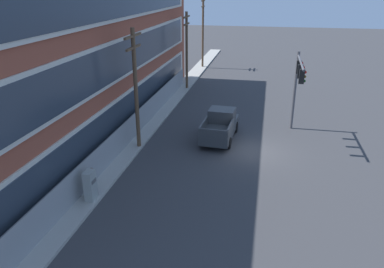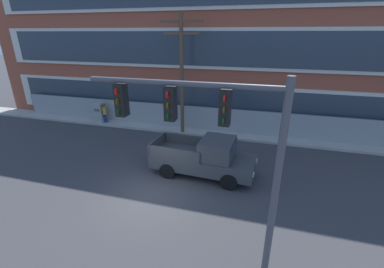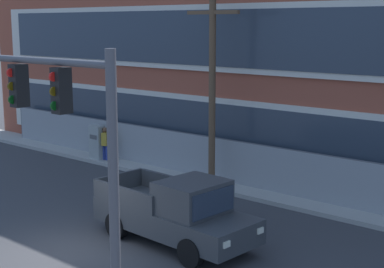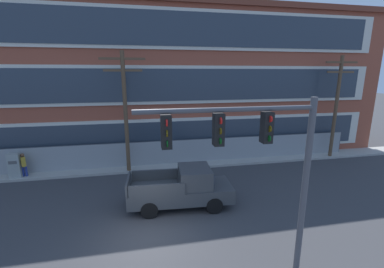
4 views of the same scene
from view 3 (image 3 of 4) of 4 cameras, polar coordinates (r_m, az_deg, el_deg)
ground_plane at (r=17.22m, az=-12.15°, el=-11.25°), size 160.00×160.00×0.00m
sidewalk_building_side at (r=22.92m, az=4.75°, el=-5.29°), size 80.00×1.69×0.16m
brick_mill_building at (r=25.70m, az=13.13°, el=9.17°), size 38.01×8.63×11.61m
chain_link_fence at (r=22.57m, az=6.26°, el=-3.25°), size 31.29×0.06×1.89m
traffic_signal_mast at (r=12.00m, az=-13.10°, el=0.64°), size 5.30×0.43×5.93m
pickup_truck_dark_grey at (r=17.19m, az=-1.42°, el=-7.67°), size 5.31×2.32×2.02m
utility_pole_near_corner at (r=22.21m, az=1.98°, el=5.81°), size 2.80×0.26×7.97m
electrical_cabinet at (r=27.67m, az=-9.18°, el=-0.93°), size 0.69×0.46×1.74m
pedestrian_near_cabinet at (r=27.36m, az=-8.41°, el=-0.82°), size 0.40×0.47×1.69m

